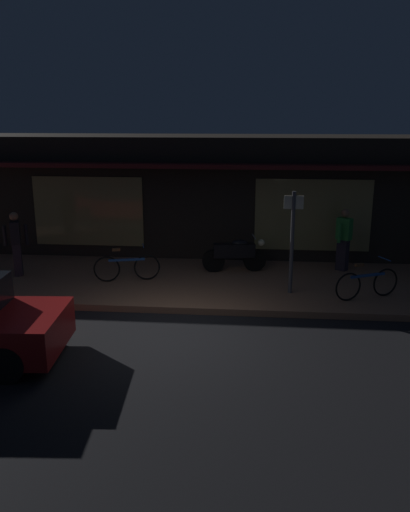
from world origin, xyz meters
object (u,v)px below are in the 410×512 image
at_px(motorcycle, 235,253).
at_px(person_bystander, 344,238).
at_px(bicycle_parked, 127,267).
at_px(person_photographer, 16,242).
at_px(sign_post, 292,236).
at_px(bicycle_extra, 367,283).

xyz_separation_m(motorcycle, person_bystander, (2.86, 0.39, 0.38)).
xyz_separation_m(bicycle_parked, person_photographer, (-2.93, 0.21, 0.52)).
bearing_deg(motorcycle, sign_post, -50.23).
relative_size(bicycle_extra, person_bystander, 0.91).
relative_size(bicycle_extra, sign_post, 0.64).
xyz_separation_m(motorcycle, sign_post, (1.35, -1.62, 0.86)).
bearing_deg(bicycle_parked, sign_post, -7.81).
xyz_separation_m(motorcycle, person_photographer, (-5.61, -0.86, 0.38)).
xyz_separation_m(person_bystander, sign_post, (-1.51, -2.01, 0.48)).
bearing_deg(person_photographer, motorcycle, 8.70).
height_order(person_bystander, sign_post, sign_post).
height_order(bicycle_parked, person_photographer, person_photographer).
xyz_separation_m(person_photographer, sign_post, (6.96, -0.76, 0.48)).
distance_m(bicycle_extra, person_photographer, 8.75).
bearing_deg(person_photographer, bicycle_parked, -4.09).
bearing_deg(person_bystander, motorcycle, -172.27).
xyz_separation_m(bicycle_extra, sign_post, (-1.71, 0.24, 1.00)).
bearing_deg(person_photographer, sign_post, -6.25).
height_order(motorcycle, person_photographer, person_photographer).
distance_m(motorcycle, person_photographer, 5.69).
bearing_deg(motorcycle, bicycle_extra, -31.28).
bearing_deg(bicycle_extra, person_photographer, 173.43).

